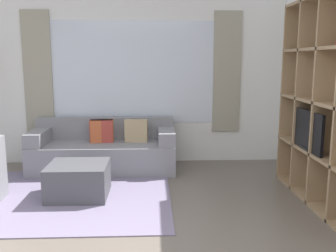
{
  "coord_description": "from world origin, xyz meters",
  "views": [
    {
      "loc": [
        0.29,
        -2.64,
        1.64
      ],
      "look_at": [
        0.48,
        1.84,
        0.85
      ],
      "focal_mm": 40.0,
      "sensor_mm": 36.0,
      "label": 1
    }
  ],
  "objects": [
    {
      "name": "shelving_unit",
      "position": [
        2.26,
        1.4,
        1.16
      ],
      "size": [
        0.34,
        2.06,
        2.35
      ],
      "color": "silver",
      "rests_on": "ground_plane"
    },
    {
      "name": "area_rug",
      "position": [
        -0.98,
        1.73,
        0.01
      ],
      "size": [
        2.95,
        2.14,
        0.01
      ],
      "primitive_type": "cube",
      "color": "slate",
      "rests_on": "ground_plane"
    },
    {
      "name": "wall_back",
      "position": [
        0.0,
        3.38,
        1.36
      ],
      "size": [
        5.99,
        0.11,
        2.7
      ],
      "color": "white",
      "rests_on": "ground_plane"
    },
    {
      "name": "wall_right",
      "position": [
        2.43,
        1.68,
        1.35
      ],
      "size": [
        0.07,
        4.55,
        2.7
      ],
      "primitive_type": "cube",
      "color": "white",
      "rests_on": "ground_plane"
    },
    {
      "name": "ottoman",
      "position": [
        -0.61,
        1.75,
        0.21
      ],
      "size": [
        0.71,
        0.66,
        0.41
      ],
      "color": "#47474C",
      "rests_on": "ground_plane"
    },
    {
      "name": "couch_main",
      "position": [
        -0.44,
        2.91,
        0.3
      ],
      "size": [
        2.13,
        0.85,
        0.76
      ],
      "color": "gray",
      "rests_on": "ground_plane"
    }
  ]
}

